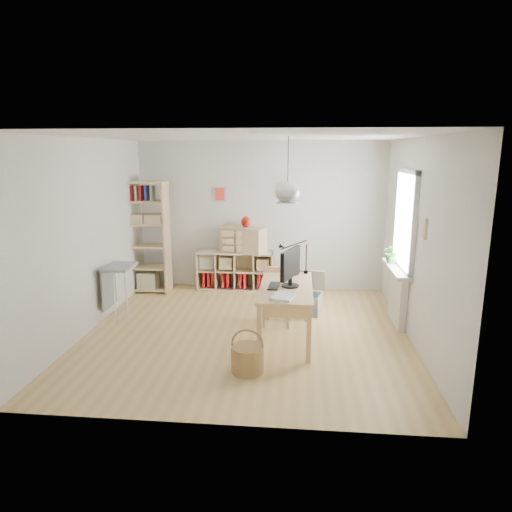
# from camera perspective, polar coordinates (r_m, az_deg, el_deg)

# --- Properties ---
(ground) EXTENTS (4.50, 4.50, 0.00)m
(ground) POSITION_cam_1_polar(r_m,az_deg,el_deg) (6.58, -1.13, -9.53)
(ground) COLOR tan
(ground) RESTS_ON ground
(room_shell) EXTENTS (4.50, 4.50, 4.50)m
(room_shell) POSITION_cam_1_polar(r_m,az_deg,el_deg) (5.91, 3.97, 7.94)
(room_shell) COLOR white
(room_shell) RESTS_ON ground
(window_unit) EXTENTS (0.07, 1.16, 1.46)m
(window_unit) POSITION_cam_1_polar(r_m,az_deg,el_deg) (6.87, 18.23, 4.25)
(window_unit) COLOR white
(window_unit) RESTS_ON ground
(radiator) EXTENTS (0.10, 0.80, 0.80)m
(radiator) POSITION_cam_1_polar(r_m,az_deg,el_deg) (7.12, 17.30, -4.92)
(radiator) COLOR silver
(radiator) RESTS_ON ground
(windowsill) EXTENTS (0.22, 1.20, 0.06)m
(windowsill) POSITION_cam_1_polar(r_m,az_deg,el_deg) (6.99, 17.13, -1.56)
(windowsill) COLOR white
(windowsill) RESTS_ON radiator
(desk) EXTENTS (0.70, 1.50, 0.75)m
(desk) POSITION_cam_1_polar(r_m,az_deg,el_deg) (6.17, 3.78, -4.59)
(desk) COLOR tan
(desk) RESTS_ON ground
(cube_shelf) EXTENTS (1.40, 0.38, 0.72)m
(cube_shelf) POSITION_cam_1_polar(r_m,az_deg,el_deg) (8.49, -2.70, -2.16)
(cube_shelf) COLOR beige
(cube_shelf) RESTS_ON ground
(tall_bookshelf) EXTENTS (0.80, 0.38, 2.00)m
(tall_bookshelf) POSITION_cam_1_polar(r_m,az_deg,el_deg) (8.42, -13.65, 2.85)
(tall_bookshelf) COLOR tan
(tall_bookshelf) RESTS_ON ground
(side_table) EXTENTS (0.40, 0.55, 0.85)m
(side_table) POSITION_cam_1_polar(r_m,az_deg,el_deg) (7.19, -17.20, -2.51)
(side_table) COLOR gray
(side_table) RESTS_ON ground
(chair) EXTENTS (0.41, 0.41, 0.83)m
(chair) POSITION_cam_1_polar(r_m,az_deg,el_deg) (6.79, 2.65, -4.54)
(chair) COLOR gray
(chair) RESTS_ON ground
(wicker_basket) EXTENTS (0.39, 0.38, 0.53)m
(wicker_basket) POSITION_cam_1_polar(r_m,az_deg,el_deg) (5.43, -1.08, -12.61)
(wicker_basket) COLOR olive
(wicker_basket) RESTS_ON ground
(storage_chest) EXTENTS (0.73, 0.79, 0.63)m
(storage_chest) POSITION_cam_1_polar(r_m,az_deg,el_deg) (7.38, 5.95, -5.33)
(storage_chest) COLOR beige
(storage_chest) RESTS_ON ground
(monitor) EXTENTS (0.25, 0.57, 0.51)m
(monitor) POSITION_cam_1_polar(r_m,az_deg,el_deg) (6.05, 4.33, -1.21)
(monitor) COLOR black
(monitor) RESTS_ON desk
(keyboard) EXTENTS (0.16, 0.37, 0.02)m
(keyboard) POSITION_cam_1_polar(r_m,az_deg,el_deg) (6.11, 2.25, -3.76)
(keyboard) COLOR black
(keyboard) RESTS_ON desk
(task_lamp) EXTENTS (0.44, 0.16, 0.47)m
(task_lamp) POSITION_cam_1_polar(r_m,az_deg,el_deg) (6.66, 4.47, 0.37)
(task_lamp) COLOR black
(task_lamp) RESTS_ON desk
(yarn_ball) EXTENTS (0.15, 0.15, 0.15)m
(yarn_ball) POSITION_cam_1_polar(r_m,az_deg,el_deg) (6.64, 4.87, -1.82)
(yarn_ball) COLOR #4E0A12
(yarn_ball) RESTS_ON desk
(paper_tray) EXTENTS (0.33, 0.37, 0.03)m
(paper_tray) POSITION_cam_1_polar(r_m,az_deg,el_deg) (5.64, 3.40, -5.12)
(paper_tray) COLOR white
(paper_tray) RESTS_ON desk
(drawer_chest) EXTENTS (0.87, 0.62, 0.45)m
(drawer_chest) POSITION_cam_1_polar(r_m,az_deg,el_deg) (8.29, -1.60, 2.06)
(drawer_chest) COLOR beige
(drawer_chest) RESTS_ON cube_shelf
(red_vase) EXTENTS (0.17, 0.17, 0.20)m
(red_vase) POSITION_cam_1_polar(r_m,az_deg,el_deg) (8.22, -1.30, 4.29)
(red_vase) COLOR maroon
(red_vase) RESTS_ON drawer_chest
(potted_plant) EXTENTS (0.33, 0.30, 0.32)m
(potted_plant) POSITION_cam_1_polar(r_m,az_deg,el_deg) (7.19, 16.68, 0.41)
(potted_plant) COLOR #2B6024
(potted_plant) RESTS_ON windowsill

